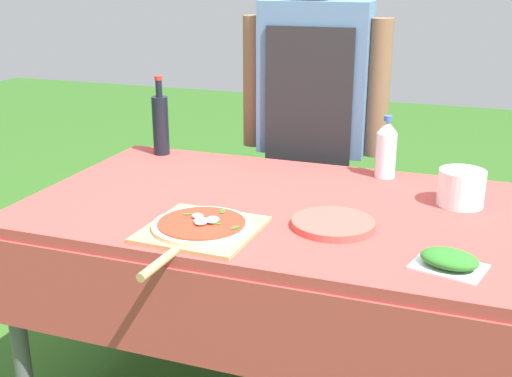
{
  "coord_description": "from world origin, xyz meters",
  "views": [
    {
      "loc": [
        0.62,
        -1.82,
        1.52
      ],
      "look_at": [
        -0.04,
        0.0,
        0.86
      ],
      "focal_mm": 45.0,
      "sensor_mm": 36.0,
      "label": 1
    }
  ],
  "objects_px": {
    "oil_bottle": "(161,123)",
    "mixing_tub": "(461,188)",
    "pizza_on_peel": "(200,228)",
    "herb_container": "(449,260)",
    "plate_stack": "(333,224)",
    "water_bottle": "(386,149)",
    "person_cook": "(313,117)",
    "prep_table": "(267,229)"
  },
  "relations": [
    {
      "from": "oil_bottle",
      "to": "water_bottle",
      "type": "relative_size",
      "value": 1.41
    },
    {
      "from": "oil_bottle",
      "to": "herb_container",
      "type": "distance_m",
      "value": 1.36
    },
    {
      "from": "herb_container",
      "to": "mixing_tub",
      "type": "distance_m",
      "value": 0.48
    },
    {
      "from": "pizza_on_peel",
      "to": "mixing_tub",
      "type": "bearing_deg",
      "value": 37.89
    },
    {
      "from": "herb_container",
      "to": "plate_stack",
      "type": "bearing_deg",
      "value": 153.38
    },
    {
      "from": "water_bottle",
      "to": "prep_table",
      "type": "bearing_deg",
      "value": -128.55
    },
    {
      "from": "person_cook",
      "to": "herb_container",
      "type": "xyz_separation_m",
      "value": [
        0.61,
        -0.99,
        -0.11
      ]
    },
    {
      "from": "prep_table",
      "to": "pizza_on_peel",
      "type": "height_order",
      "value": "pizza_on_peel"
    },
    {
      "from": "pizza_on_peel",
      "to": "oil_bottle",
      "type": "xyz_separation_m",
      "value": [
        -0.49,
        0.7,
        0.11
      ]
    },
    {
      "from": "mixing_tub",
      "to": "water_bottle",
      "type": "bearing_deg",
      "value": 141.81
    },
    {
      "from": "prep_table",
      "to": "mixing_tub",
      "type": "height_order",
      "value": "mixing_tub"
    },
    {
      "from": "pizza_on_peel",
      "to": "mixing_tub",
      "type": "relative_size",
      "value": 3.37
    },
    {
      "from": "pizza_on_peel",
      "to": "plate_stack",
      "type": "distance_m",
      "value": 0.38
    },
    {
      "from": "prep_table",
      "to": "person_cook",
      "type": "bearing_deg",
      "value": 92.81
    },
    {
      "from": "person_cook",
      "to": "herb_container",
      "type": "relative_size",
      "value": 8.14
    },
    {
      "from": "water_bottle",
      "to": "herb_container",
      "type": "relative_size",
      "value": 1.12
    },
    {
      "from": "prep_table",
      "to": "water_bottle",
      "type": "relative_size",
      "value": 6.81
    },
    {
      "from": "prep_table",
      "to": "plate_stack",
      "type": "relative_size",
      "value": 6.23
    },
    {
      "from": "person_cook",
      "to": "pizza_on_peel",
      "type": "bearing_deg",
      "value": 85.01
    },
    {
      "from": "herb_container",
      "to": "mixing_tub",
      "type": "xyz_separation_m",
      "value": [
        0.0,
        0.48,
        0.04
      ]
    },
    {
      "from": "prep_table",
      "to": "herb_container",
      "type": "bearing_deg",
      "value": -27.6
    },
    {
      "from": "prep_table",
      "to": "plate_stack",
      "type": "height_order",
      "value": "plate_stack"
    },
    {
      "from": "water_bottle",
      "to": "person_cook",
      "type": "bearing_deg",
      "value": 139.74
    },
    {
      "from": "person_cook",
      "to": "prep_table",
      "type": "bearing_deg",
      "value": 91.31
    },
    {
      "from": "pizza_on_peel",
      "to": "oil_bottle",
      "type": "height_order",
      "value": "oil_bottle"
    },
    {
      "from": "pizza_on_peel",
      "to": "water_bottle",
      "type": "xyz_separation_m",
      "value": [
        0.4,
        0.7,
        0.09
      ]
    },
    {
      "from": "oil_bottle",
      "to": "mixing_tub",
      "type": "xyz_separation_m",
      "value": [
        1.16,
        -0.21,
        -0.07
      ]
    },
    {
      "from": "water_bottle",
      "to": "mixing_tub",
      "type": "bearing_deg",
      "value": -38.19
    },
    {
      "from": "person_cook",
      "to": "water_bottle",
      "type": "distance_m",
      "value": 0.45
    },
    {
      "from": "pizza_on_peel",
      "to": "plate_stack",
      "type": "height_order",
      "value": "pizza_on_peel"
    },
    {
      "from": "person_cook",
      "to": "herb_container",
      "type": "bearing_deg",
      "value": 120.43
    },
    {
      "from": "herb_container",
      "to": "mixing_tub",
      "type": "relative_size",
      "value": 1.37
    },
    {
      "from": "herb_container",
      "to": "plate_stack",
      "type": "distance_m",
      "value": 0.37
    },
    {
      "from": "oil_bottle",
      "to": "water_bottle",
      "type": "distance_m",
      "value": 0.89
    },
    {
      "from": "water_bottle",
      "to": "oil_bottle",
      "type": "bearing_deg",
      "value": -179.96
    },
    {
      "from": "person_cook",
      "to": "oil_bottle",
      "type": "xyz_separation_m",
      "value": [
        -0.55,
        -0.29,
        -0.01
      ]
    },
    {
      "from": "water_bottle",
      "to": "mixing_tub",
      "type": "xyz_separation_m",
      "value": [
        0.27,
        -0.21,
        -0.05
      ]
    },
    {
      "from": "herb_container",
      "to": "plate_stack",
      "type": "relative_size",
      "value": 0.81
    },
    {
      "from": "prep_table",
      "to": "person_cook",
      "type": "relative_size",
      "value": 0.94
    },
    {
      "from": "herb_container",
      "to": "plate_stack",
      "type": "xyz_separation_m",
      "value": [
        -0.33,
        0.17,
        -0.01
      ]
    },
    {
      "from": "person_cook",
      "to": "pizza_on_peel",
      "type": "relative_size",
      "value": 3.31
    },
    {
      "from": "person_cook",
      "to": "pizza_on_peel",
      "type": "height_order",
      "value": "person_cook"
    }
  ]
}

